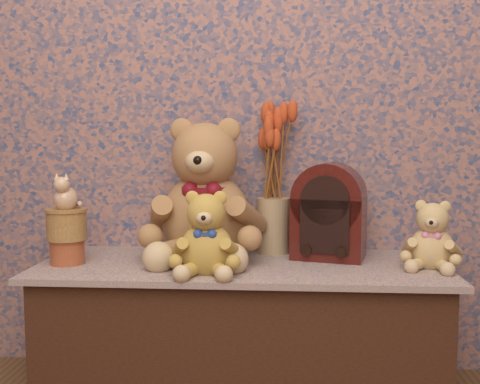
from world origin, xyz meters
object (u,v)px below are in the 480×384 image
object	(u,v)px
teddy_medium	(207,229)
cat_figurine	(66,191)
biscuit_tin_lower	(67,252)
cathedral_radio	(329,211)
ceramic_vase	(273,225)
teddy_large	(206,183)
teddy_small	(432,232)

from	to	relation	value
teddy_medium	cat_figurine	size ratio (longest dim) A/B	2.23
cat_figurine	biscuit_tin_lower	bearing A→B (deg)	0.00
cathedral_radio	ceramic_vase	size ratio (longest dim) A/B	1.66
teddy_medium	biscuit_tin_lower	world-z (taller)	teddy_medium
teddy_medium	cat_figurine	xyz separation A→B (m)	(-0.47, 0.09, 0.10)
cathedral_radio	ceramic_vase	distance (m)	0.22
teddy_large	teddy_small	size ratio (longest dim) A/B	2.22
biscuit_tin_lower	cat_figurine	distance (m)	0.20
teddy_small	cat_figurine	distance (m)	1.18
ceramic_vase	cat_figurine	world-z (taller)	cat_figurine
ceramic_vase	teddy_small	bearing A→B (deg)	-21.83
teddy_small	biscuit_tin_lower	world-z (taller)	teddy_small
teddy_large	teddy_medium	world-z (taller)	teddy_large
teddy_medium	cathedral_radio	xyz separation A→B (m)	(0.39, 0.24, 0.03)
teddy_medium	cat_figurine	world-z (taller)	cat_figurine
teddy_medium	cathedral_radio	bearing A→B (deg)	30.26
teddy_large	teddy_medium	distance (m)	0.25
ceramic_vase	teddy_medium	bearing A→B (deg)	-122.15
cat_figurine	teddy_large	bearing A→B (deg)	18.40
teddy_large	biscuit_tin_lower	size ratio (longest dim) A/B	4.64
cathedral_radio	cat_figurine	xyz separation A→B (m)	(-0.86, -0.15, 0.08)
cathedral_radio	ceramic_vase	bearing A→B (deg)	171.90
teddy_large	cat_figurine	size ratio (longest dim) A/B	4.22
teddy_large	ceramic_vase	size ratio (longest dim) A/B	2.60
teddy_large	teddy_small	bearing A→B (deg)	-5.94
teddy_medium	biscuit_tin_lower	size ratio (longest dim) A/B	2.45
teddy_medium	teddy_small	xyz separation A→B (m)	(0.71, 0.12, -0.02)
teddy_medium	teddy_small	size ratio (longest dim) A/B	1.17
cathedral_radio	biscuit_tin_lower	distance (m)	0.88
teddy_large	teddy_medium	bearing A→B (deg)	-80.07
teddy_medium	biscuit_tin_lower	distance (m)	0.49
teddy_small	ceramic_vase	distance (m)	0.55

